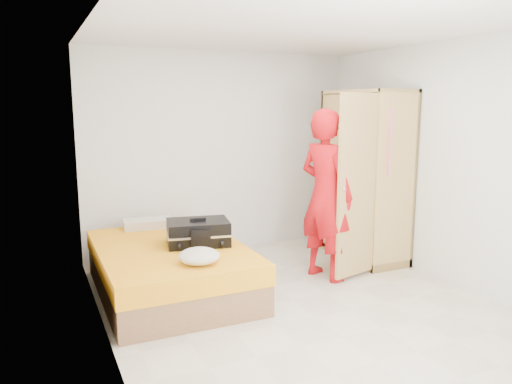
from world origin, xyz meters
name	(u,v)px	position (x,y,z in m)	size (l,w,h in m)	color
room	(295,171)	(0.00, 0.00, 1.30)	(4.00, 4.02, 2.60)	beige
bed	(171,269)	(-1.05, 0.71, 0.25)	(1.42, 2.02, 0.50)	#906641
wardrobe	(364,181)	(1.45, 0.85, 1.00)	(1.16, 1.33, 2.10)	#DBBB6B
person	(326,195)	(0.65, 0.46, 0.94)	(0.69, 0.45, 1.89)	red
suitcase	(198,233)	(-0.76, 0.65, 0.62)	(0.72, 0.59, 0.28)	black
round_cushion	(199,256)	(-0.96, 0.03, 0.57)	(0.37, 0.37, 0.14)	silver
pillow	(148,223)	(-1.08, 1.56, 0.55)	(0.57, 0.29, 0.10)	silver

